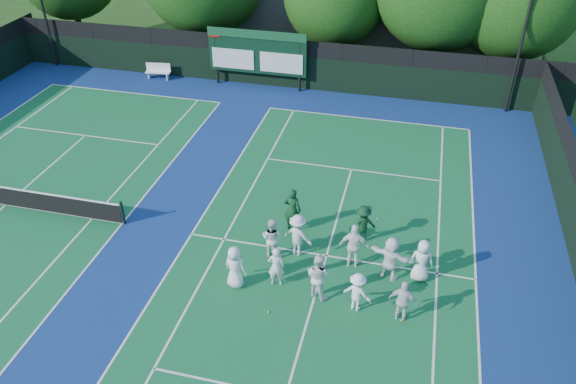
% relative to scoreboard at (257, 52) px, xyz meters
% --- Properties ---
extents(ground, '(120.00, 120.00, 0.00)m').
position_rel_scoreboard_xyz_m(ground, '(7.01, -15.59, -2.19)').
color(ground, '#1C3C10').
rests_on(ground, ground).
extents(court_apron, '(34.00, 32.00, 0.01)m').
position_rel_scoreboard_xyz_m(court_apron, '(1.01, -14.59, -2.19)').
color(court_apron, navy).
rests_on(court_apron, ground).
extents(near_court, '(11.05, 23.85, 0.01)m').
position_rel_scoreboard_xyz_m(near_court, '(7.01, -14.59, -2.18)').
color(near_court, '#125C2F').
rests_on(near_court, ground).
extents(left_court, '(11.05, 23.85, 0.01)m').
position_rel_scoreboard_xyz_m(left_court, '(-6.99, -14.59, -2.18)').
color(left_court, '#125C2F').
rests_on(left_court, ground).
extents(back_fence, '(34.00, 0.08, 3.00)m').
position_rel_scoreboard_xyz_m(back_fence, '(1.01, 0.41, -0.83)').
color(back_fence, black).
rests_on(back_fence, ground).
extents(scoreboard, '(6.00, 0.21, 3.55)m').
position_rel_scoreboard_xyz_m(scoreboard, '(0.00, 0.00, 0.00)').
color(scoreboard, black).
rests_on(scoreboard, ground).
extents(clubhouse, '(18.00, 6.00, 4.00)m').
position_rel_scoreboard_xyz_m(clubhouse, '(5.01, 8.41, -0.19)').
color(clubhouse, slate).
rests_on(clubhouse, ground).
extents(tennis_net, '(11.30, 0.10, 1.10)m').
position_rel_scoreboard_xyz_m(tennis_net, '(-6.99, -14.59, -1.70)').
color(tennis_net, black).
rests_on(tennis_net, ground).
extents(bench, '(1.60, 0.61, 0.99)m').
position_rel_scoreboard_xyz_m(bench, '(-6.46, -0.21, -1.66)').
color(bench, white).
rests_on(bench, ground).
extents(tennis_ball_0, '(0.07, 0.07, 0.07)m').
position_rel_scoreboard_xyz_m(tennis_ball_0, '(5.65, -17.94, -2.16)').
color(tennis_ball_0, yellow).
rests_on(tennis_ball_0, ground).
extents(tennis_ball_1, '(0.07, 0.07, 0.07)m').
position_rel_scoreboard_xyz_m(tennis_ball_1, '(8.66, -11.80, -2.16)').
color(tennis_ball_1, yellow).
rests_on(tennis_ball_1, ground).
extents(tennis_ball_2, '(0.07, 0.07, 0.07)m').
position_rel_scoreboard_xyz_m(tennis_ball_2, '(9.53, -14.82, -2.16)').
color(tennis_ball_2, yellow).
rests_on(tennis_ball_2, ground).
extents(tennis_ball_3, '(0.07, 0.07, 0.07)m').
position_rel_scoreboard_xyz_m(tennis_ball_3, '(2.38, -14.56, -2.16)').
color(tennis_ball_3, yellow).
rests_on(tennis_ball_3, ground).
extents(tennis_ball_4, '(0.07, 0.07, 0.07)m').
position_rel_scoreboard_xyz_m(tennis_ball_4, '(6.62, -14.29, -2.16)').
color(tennis_ball_4, yellow).
rests_on(tennis_ball_4, ground).
extents(tennis_ball_5, '(0.07, 0.07, 0.07)m').
position_rel_scoreboard_xyz_m(tennis_ball_5, '(10.04, -17.24, -2.16)').
color(tennis_ball_5, yellow).
rests_on(tennis_ball_5, ground).
extents(player_front_0, '(0.93, 0.71, 1.69)m').
position_rel_scoreboard_xyz_m(player_front_0, '(4.17, -16.91, -1.35)').
color(player_front_0, white).
rests_on(player_front_0, ground).
extents(player_front_1, '(0.65, 0.49, 1.62)m').
position_rel_scoreboard_xyz_m(player_front_1, '(5.55, -16.50, -1.38)').
color(player_front_1, silver).
rests_on(player_front_1, ground).
extents(player_front_2, '(1.07, 0.97, 1.79)m').
position_rel_scoreboard_xyz_m(player_front_2, '(7.08, -16.70, -1.30)').
color(player_front_2, white).
rests_on(player_front_2, ground).
extents(player_front_3, '(1.09, 0.80, 1.51)m').
position_rel_scoreboard_xyz_m(player_front_3, '(8.48, -17.02, -1.44)').
color(player_front_3, white).
rests_on(player_front_3, ground).
extents(player_front_4, '(1.00, 0.54, 1.62)m').
position_rel_scoreboard_xyz_m(player_front_4, '(10.00, -17.13, -1.38)').
color(player_front_4, silver).
rests_on(player_front_4, ground).
extents(player_back_0, '(0.91, 0.77, 1.67)m').
position_rel_scoreboard_xyz_m(player_back_0, '(4.99, -15.02, -1.36)').
color(player_back_0, silver).
rests_on(player_back_0, ground).
extents(player_back_1, '(1.27, 0.93, 1.76)m').
position_rel_scoreboard_xyz_m(player_back_1, '(5.91, -14.68, -1.31)').
color(player_back_1, silver).
rests_on(player_back_1, ground).
extents(player_back_2, '(1.10, 0.49, 1.84)m').
position_rel_scoreboard_xyz_m(player_back_2, '(8.05, -14.86, -1.27)').
color(player_back_2, white).
rests_on(player_back_2, ground).
extents(player_back_3, '(1.73, 0.99, 1.78)m').
position_rel_scoreboard_xyz_m(player_back_3, '(9.40, -15.19, -1.30)').
color(player_back_3, white).
rests_on(player_back_3, ground).
extents(player_back_4, '(0.84, 0.55, 1.70)m').
position_rel_scoreboard_xyz_m(player_back_4, '(10.48, -15.00, -1.34)').
color(player_back_4, white).
rests_on(player_back_4, ground).
extents(coach_left, '(0.73, 0.51, 1.94)m').
position_rel_scoreboard_xyz_m(coach_left, '(5.37, -13.28, -1.22)').
color(coach_left, '#103B1E').
rests_on(coach_left, ground).
extents(coach_right, '(1.19, 0.95, 1.61)m').
position_rel_scoreboard_xyz_m(coach_right, '(8.18, -13.32, -1.39)').
color(coach_right, '#0D3219').
rests_on(coach_right, ground).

